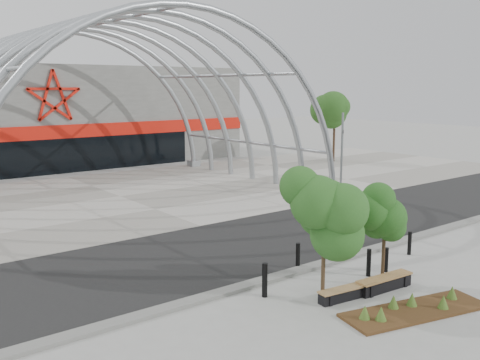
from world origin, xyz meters
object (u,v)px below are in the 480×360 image
at_px(street_tree_0, 325,212).
at_px(street_tree_1, 385,215).
at_px(bench_1, 384,283).
at_px(bollard_2, 369,263).
at_px(bench_0, 345,294).
at_px(signal_pole, 342,151).

relative_size(street_tree_0, street_tree_1, 1.17).
relative_size(bench_1, bollard_2, 2.28).
bearing_deg(bollard_2, bench_1, -118.55).
xyz_separation_m(street_tree_0, bench_0, (0.62, -0.34, -2.57)).
distance_m(bench_0, bollard_2, 2.40).
xyz_separation_m(street_tree_0, street_tree_1, (2.43, -0.33, -0.40)).
xyz_separation_m(street_tree_0, bollard_2, (2.83, 0.55, -2.29)).
bearing_deg(bench_0, signal_pole, 42.15).
distance_m(street_tree_0, bollard_2, 3.68).
height_order(bench_0, bench_1, bench_1).
bearing_deg(bench_1, street_tree_0, 165.26).
bearing_deg(street_tree_0, street_tree_1, -7.69).
distance_m(signal_pole, bench_1, 16.14).
bearing_deg(bench_0, street_tree_0, 151.45).
xyz_separation_m(signal_pole, bench_1, (-10.97, -11.62, -2.32)).
bearing_deg(street_tree_0, signal_pole, 39.93).
distance_m(bench_0, bench_1, 1.61).
height_order(signal_pole, street_tree_1, signal_pole).
relative_size(street_tree_1, bench_1, 1.52).
bearing_deg(bench_0, street_tree_1, 0.28).
bearing_deg(bench_1, bench_0, 171.25).
height_order(street_tree_0, street_tree_1, street_tree_0).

